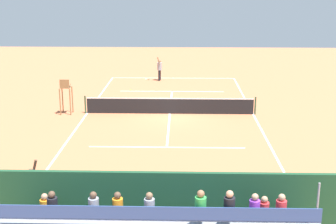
{
  "coord_description": "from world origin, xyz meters",
  "views": [
    {
      "loc": [
        -0.67,
        27.84,
        7.72
      ],
      "look_at": [
        0.0,
        4.0,
        1.2
      ],
      "focal_mm": 51.35,
      "sensor_mm": 36.0,
      "label": 1
    }
  ],
  "objects": [
    {
      "name": "umpire_chair",
      "position": [
        6.2,
        0.21,
        1.31
      ],
      "size": [
        0.67,
        0.67,
        2.14
      ],
      "color": "olive",
      "rests_on": "ground"
    },
    {
      "name": "line_judge",
      "position": [
        4.34,
        13.04,
        1.02
      ],
      "size": [
        0.45,
        0.56,
        1.93
      ],
      "color": "#232328",
      "rests_on": "ground"
    },
    {
      "name": "equipment_bag",
      "position": [
        -1.72,
        13.4,
        0.18
      ],
      "size": [
        0.9,
        0.36,
        0.36
      ],
      "primitive_type": "cube",
      "color": "#B22D2D",
      "rests_on": "ground"
    },
    {
      "name": "ground_plane",
      "position": [
        0.0,
        0.0,
        0.0
      ],
      "size": [
        60.0,
        60.0,
        0.0
      ],
      "primitive_type": "plane",
      "color": "#CC7047"
    },
    {
      "name": "tennis_net",
      "position": [
        0.0,
        0.0,
        0.5
      ],
      "size": [
        10.3,
        0.1,
        1.07
      ],
      "color": "black",
      "rests_on": "ground"
    },
    {
      "name": "tennis_racket",
      "position": [
        2.16,
        -10.44,
        0.01
      ],
      "size": [
        0.49,
        0.54,
        0.03
      ],
      "color": "black",
      "rests_on": "ground"
    },
    {
      "name": "bleacher_stand",
      "position": [
        -0.05,
        15.37,
        0.97
      ],
      "size": [
        9.06,
        2.4,
        2.48
      ],
      "color": "#9EA0A5",
      "rests_on": "ground"
    },
    {
      "name": "court_line_markings",
      "position": [
        0.0,
        -0.04,
        0.0
      ],
      "size": [
        10.1,
        22.2,
        0.01
      ],
      "color": "white",
      "rests_on": "ground"
    },
    {
      "name": "tennis_player",
      "position": [
        1.07,
        -9.97,
        1.02
      ],
      "size": [
        0.45,
        0.56,
        1.93
      ],
      "color": "black",
      "rests_on": "ground"
    },
    {
      "name": "tennis_ball_near",
      "position": [
        3.03,
        -6.34,
        0.03
      ],
      "size": [
        0.07,
        0.07,
        0.07
      ],
      "primitive_type": "sphere",
      "color": "#CCDB33",
      "rests_on": "ground"
    },
    {
      "name": "courtside_bench",
      "position": [
        -3.39,
        13.27,
        0.56
      ],
      "size": [
        1.8,
        0.4,
        0.93
      ],
      "color": "#9E754C",
      "rests_on": "ground"
    },
    {
      "name": "backdrop_wall",
      "position": [
        0.0,
        14.0,
        1.0
      ],
      "size": [
        18.0,
        0.16,
        2.0
      ],
      "primitive_type": "cube",
      "color": "#1E4C2D",
      "rests_on": "ground"
    }
  ]
}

